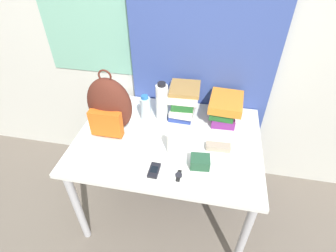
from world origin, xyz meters
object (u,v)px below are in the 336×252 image
object	(u,v)px
book_stack_left	(183,100)
sports_bottle	(162,102)
water_bottle	(145,108)
wristwatch	(179,175)
sunglasses_case	(218,147)
camera_pouch	(200,162)
sunscreen_bottle	(171,143)
cell_phone	(154,170)
backpack	(109,107)
book_stack_center	(224,107)

from	to	relation	value
book_stack_left	sports_bottle	size ratio (longest dim) A/B	0.95
water_bottle	wristwatch	size ratio (longest dim) A/B	2.29
book_stack_left	wristwatch	world-z (taller)	book_stack_left
book_stack_left	water_bottle	bearing A→B (deg)	-155.96
sunglasses_case	camera_pouch	world-z (taller)	camera_pouch
sports_bottle	camera_pouch	distance (m)	0.51
sunscreen_bottle	sunglasses_case	size ratio (longest dim) A/B	1.09
sports_bottle	cell_phone	distance (m)	0.51
book_stack_left	sunglasses_case	distance (m)	0.44
backpack	sunglasses_case	world-z (taller)	backpack
sunglasses_case	camera_pouch	xyz separation A→B (m)	(-0.10, -0.16, 0.02)
book_stack_center	cell_phone	world-z (taller)	book_stack_center
sunglasses_case	wristwatch	bearing A→B (deg)	-128.30
sunscreen_bottle	wristwatch	bearing A→B (deg)	-66.37
book_stack_center	sports_bottle	xyz separation A→B (m)	(-0.42, -0.09, 0.05)
wristwatch	water_bottle	bearing A→B (deg)	123.43
backpack	book_stack_center	xyz separation A→B (m)	(0.73, 0.27, -0.09)
book_stack_left	camera_pouch	distance (m)	0.53
sunscreen_bottle	book_stack_left	bearing A→B (deg)	88.26
camera_pouch	water_bottle	bearing A→B (deg)	138.15
book_stack_left	book_stack_center	distance (m)	0.29
backpack	book_stack_left	xyz separation A→B (m)	(0.44, 0.27, -0.07)
backpack	book_stack_left	distance (m)	0.52
water_bottle	cell_phone	xyz separation A→B (m)	(0.17, -0.47, -0.08)
sunscreen_bottle	wristwatch	xyz separation A→B (m)	(0.08, -0.18, -0.07)
sports_bottle	sunglasses_case	world-z (taller)	sports_bottle
backpack	book_stack_center	bearing A→B (deg)	20.25
backpack	sports_bottle	bearing A→B (deg)	30.59
camera_pouch	wristwatch	bearing A→B (deg)	-137.40
sunscreen_bottle	wristwatch	size ratio (longest dim) A/B	1.99
water_bottle	cell_phone	size ratio (longest dim) A/B	1.74
sunglasses_case	wristwatch	world-z (taller)	sunglasses_case
water_bottle	sunscreen_bottle	xyz separation A→B (m)	(0.24, -0.30, -0.01)
cell_phone	sunglasses_case	distance (m)	0.43
sunglasses_case	book_stack_left	bearing A→B (deg)	129.36
sports_bottle	camera_pouch	bearing A→B (deg)	-52.27
backpack	camera_pouch	distance (m)	0.67
backpack	camera_pouch	bearing A→B (deg)	-19.69
water_bottle	sunscreen_bottle	bearing A→B (deg)	-51.62
wristwatch	sunglasses_case	bearing A→B (deg)	51.70
book_stack_left	cell_phone	distance (m)	0.60
sunscreen_bottle	cell_phone	xyz separation A→B (m)	(-0.06, -0.17, -0.07)
cell_phone	wristwatch	world-z (taller)	cell_phone
backpack	sunscreen_bottle	world-z (taller)	backpack
sunscreen_bottle	camera_pouch	size ratio (longest dim) A/B	1.40
book_stack_left	book_stack_center	bearing A→B (deg)	-0.65
water_bottle	backpack	bearing A→B (deg)	-139.69
book_stack_left	sunscreen_bottle	size ratio (longest dim) A/B	1.67
book_stack_left	sports_bottle	world-z (taller)	sports_bottle
water_bottle	camera_pouch	world-z (taller)	water_bottle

